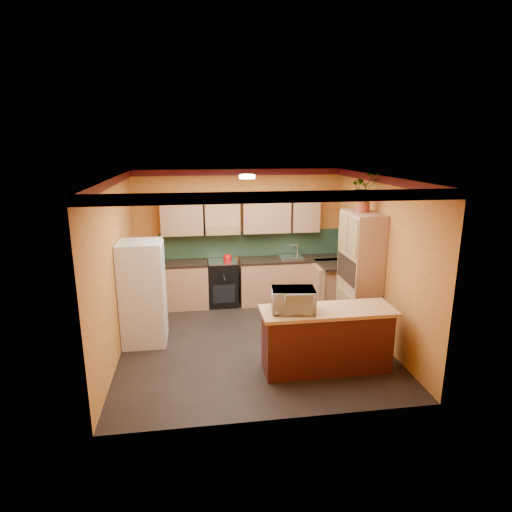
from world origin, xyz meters
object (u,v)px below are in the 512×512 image
at_px(fridge, 143,293).
at_px(breakfast_bar, 326,341).
at_px(stove, 223,283).
at_px(pantry, 360,274).
at_px(base_cabinets_back, 253,282).
at_px(microwave, 293,300).

bearing_deg(fridge, breakfast_bar, -25.72).
height_order(stove, fridge, fridge).
bearing_deg(stove, breakfast_bar, -65.60).
distance_m(fridge, pantry, 3.61).
bearing_deg(stove, base_cabinets_back, 0.00).
distance_m(fridge, breakfast_bar, 3.00).
xyz_separation_m(stove, pantry, (2.21, -1.67, 0.59)).
distance_m(stove, breakfast_bar, 3.11).
bearing_deg(base_cabinets_back, breakfast_bar, -76.88).
bearing_deg(microwave, fridge, 156.36).
bearing_deg(microwave, breakfast_bar, 7.07).
height_order(stove, breakfast_bar, stove).
height_order(fridge, pantry, pantry).
bearing_deg(pantry, stove, 142.84).
bearing_deg(base_cabinets_back, fridge, -142.61).
distance_m(fridge, microwave, 2.54).
distance_m(base_cabinets_back, breakfast_bar, 2.91).
bearing_deg(pantry, fridge, 177.94).
relative_size(base_cabinets_back, stove, 4.01).
bearing_deg(pantry, base_cabinets_back, 133.39).
height_order(breakfast_bar, microwave, microwave).
distance_m(base_cabinets_back, stove, 0.63).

